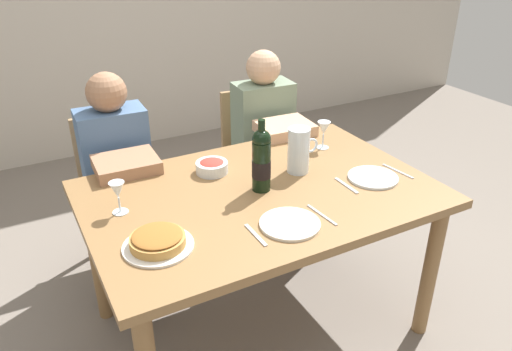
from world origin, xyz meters
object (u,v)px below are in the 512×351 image
dining_table (260,208)px  baked_tart (158,241)px  dinner_plate_left_setting (290,224)px  diner_right (271,146)px  water_pitcher (299,153)px  salad_bowl (212,166)px  dinner_plate_right_setting (373,177)px  chair_left (116,183)px  wine_glass_right_diner (118,192)px  chair_right (254,150)px  diner_left (123,182)px  wine_bottle (261,160)px  wine_glass_left_diner (324,129)px

dining_table → baked_tart: bearing=-159.5°
dinner_plate_left_setting → diner_right: (0.48, 0.97, -0.15)m
water_pitcher → salad_bowl: size_ratio=1.44×
dining_table → diner_right: size_ratio=1.29×
water_pitcher → baked_tart: bearing=-160.4°
water_pitcher → dinner_plate_right_setting: size_ratio=0.94×
dinner_plate_right_setting → chair_left: size_ratio=0.26×
baked_tart → wine_glass_right_diner: (-0.06, 0.30, 0.07)m
salad_bowl → diner_right: 0.72m
chair_right → diner_right: (-0.01, -0.24, 0.12)m
salad_bowl → diner_right: size_ratio=0.13×
water_pitcher → chair_right: 0.93m
salad_bowl → chair_right: chair_right is taller
salad_bowl → dinner_plate_right_setting: (0.62, -0.41, -0.03)m
dinner_plate_left_setting → diner_left: diner_left is taller
wine_bottle → wine_glass_right_diner: bearing=170.4°
wine_bottle → water_pitcher: bearing=17.0°
salad_bowl → wine_glass_right_diner: wine_glass_right_diner is taller
wine_glass_left_diner → wine_bottle: bearing=-154.1°
wine_glass_left_diner → dinner_plate_right_setting: bearing=-89.6°
wine_glass_right_diner → dinner_plate_left_setting: wine_glass_right_diner is taller
dining_table → dinner_plate_right_setting: size_ratio=6.57×
dining_table → wine_glass_right_diner: (-0.59, 0.11, 0.19)m
chair_left → dinner_plate_left_setting: bearing=111.5°
salad_bowl → dinner_plate_left_setting: size_ratio=0.63×
wine_glass_left_diner → diner_right: 0.50m
dinner_plate_left_setting → dinner_plate_right_setting: bearing=15.7°
diner_left → water_pitcher: bearing=143.4°
wine_glass_left_diner → chair_right: (-0.05, 0.66, -0.37)m
wine_glass_left_diner → chair_left: 1.19m
dining_table → diner_left: 0.78m
wine_glass_left_diner → chair_left: wine_glass_left_diner is taller
wine_glass_left_diner → chair_right: 0.76m
baked_tart → salad_bowl: (0.41, 0.46, 0.00)m
baked_tart → diner_right: 1.31m
water_pitcher → chair_left: 1.11m
wine_glass_left_diner → dinner_plate_left_setting: bearing=-134.6°
wine_glass_left_diner → chair_left: (-0.95, 0.63, -0.37)m
dinner_plate_left_setting → diner_right: size_ratio=0.20×
dinner_plate_right_setting → wine_glass_right_diner: bearing=166.9°
wine_bottle → diner_left: size_ratio=0.28×
salad_bowl → dinner_plate_right_setting: 0.74m
baked_tart → wine_glass_left_diner: size_ratio=1.79×
wine_glass_right_diner → dinner_plate_left_setting: 0.69m
baked_tart → wine_glass_left_diner: 1.12m
water_pitcher → wine_glass_right_diner: 0.83m
wine_glass_left_diner → wine_glass_right_diner: size_ratio=1.05×
diner_left → wine_bottle: bearing=128.3°
dinner_plate_left_setting → diner_left: 1.03m
wine_bottle → chair_left: (-0.45, 0.87, -0.40)m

